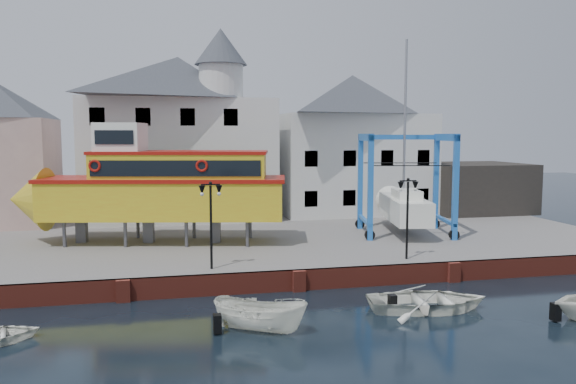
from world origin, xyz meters
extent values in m
plane|color=black|center=(0.00, 0.00, 0.00)|extent=(140.00, 140.00, 0.00)
cube|color=slate|center=(0.00, 11.00, 0.50)|extent=(44.00, 22.00, 1.00)
cube|color=maroon|center=(0.00, 0.12, 0.50)|extent=(44.00, 0.25, 1.00)
cube|color=maroon|center=(-8.00, -0.05, 0.50)|extent=(0.60, 0.36, 1.00)
cube|color=maroon|center=(0.00, -0.05, 0.50)|extent=(0.60, 0.36, 1.00)
cube|color=maroon|center=(8.00, -0.05, 0.50)|extent=(0.60, 0.36, 1.00)
cube|color=white|center=(-5.00, 18.50, 5.50)|extent=(14.00, 8.00, 9.00)
pyramid|color=#31363F|center=(-5.00, 18.50, 11.60)|extent=(14.00, 8.00, 3.20)
cube|color=black|center=(-10.50, 14.54, 2.60)|extent=(1.00, 0.08, 1.20)
cube|color=black|center=(-7.50, 14.54, 2.60)|extent=(1.00, 0.08, 1.20)
cube|color=black|center=(-4.50, 14.54, 2.60)|extent=(1.00, 0.08, 1.20)
cube|color=black|center=(-1.50, 14.54, 2.60)|extent=(1.00, 0.08, 1.20)
cube|color=black|center=(-10.50, 14.54, 5.60)|extent=(1.00, 0.08, 1.20)
cube|color=black|center=(-7.50, 14.54, 5.60)|extent=(1.00, 0.08, 1.20)
cube|color=black|center=(-4.50, 14.54, 5.60)|extent=(1.00, 0.08, 1.20)
cube|color=black|center=(-1.50, 14.54, 5.60)|extent=(1.00, 0.08, 1.20)
cube|color=black|center=(-10.50, 14.54, 8.60)|extent=(1.00, 0.08, 1.20)
cube|color=black|center=(-7.50, 14.54, 8.60)|extent=(1.00, 0.08, 1.20)
cube|color=black|center=(-4.50, 14.54, 8.60)|extent=(1.00, 0.08, 1.20)
cube|color=black|center=(-1.50, 14.54, 8.60)|extent=(1.00, 0.08, 1.20)
cylinder|color=white|center=(-2.00, 16.10, 11.20)|extent=(3.20, 3.20, 2.40)
cone|color=#31363F|center=(-2.00, 16.10, 13.70)|extent=(3.80, 3.80, 2.60)
cube|color=white|center=(9.00, 19.00, 5.00)|extent=(12.00, 8.00, 8.00)
pyramid|color=#31363F|center=(9.00, 19.00, 10.60)|extent=(12.00, 8.00, 3.20)
cube|color=black|center=(4.50, 15.04, 2.60)|extent=(1.00, 0.08, 1.20)
cube|color=black|center=(7.50, 15.04, 2.60)|extent=(1.00, 0.08, 1.20)
cube|color=black|center=(10.50, 15.04, 2.60)|extent=(1.00, 0.08, 1.20)
cube|color=black|center=(13.50, 15.04, 2.60)|extent=(1.00, 0.08, 1.20)
cube|color=black|center=(4.50, 15.04, 5.60)|extent=(1.00, 0.08, 1.20)
cube|color=black|center=(7.50, 15.04, 5.60)|extent=(1.00, 0.08, 1.20)
cube|color=black|center=(10.50, 15.04, 5.60)|extent=(1.00, 0.08, 1.20)
cube|color=black|center=(13.50, 15.04, 5.60)|extent=(1.00, 0.08, 1.20)
cube|color=black|center=(19.00, 17.00, 3.00)|extent=(8.00, 7.00, 4.00)
cylinder|color=black|center=(-4.00, 1.20, 3.00)|extent=(0.12, 0.12, 4.00)
cube|color=black|center=(-4.00, 1.20, 5.05)|extent=(0.90, 0.06, 0.06)
sphere|color=black|center=(-4.00, 1.20, 5.12)|extent=(0.16, 0.16, 0.16)
cone|color=black|center=(-4.40, 1.20, 4.78)|extent=(0.32, 0.32, 0.45)
sphere|color=white|center=(-4.40, 1.20, 4.60)|extent=(0.18, 0.18, 0.18)
cone|color=black|center=(-3.60, 1.20, 4.78)|extent=(0.32, 0.32, 0.45)
sphere|color=white|center=(-3.60, 1.20, 4.60)|extent=(0.18, 0.18, 0.18)
cylinder|color=black|center=(6.00, 1.20, 3.00)|extent=(0.12, 0.12, 4.00)
cube|color=black|center=(6.00, 1.20, 5.05)|extent=(0.90, 0.06, 0.06)
sphere|color=black|center=(6.00, 1.20, 5.12)|extent=(0.16, 0.16, 0.16)
cone|color=black|center=(5.60, 1.20, 4.78)|extent=(0.32, 0.32, 0.45)
sphere|color=white|center=(5.60, 1.20, 4.60)|extent=(0.18, 0.18, 0.18)
cone|color=black|center=(6.40, 1.20, 4.78)|extent=(0.32, 0.32, 0.45)
sphere|color=white|center=(6.40, 1.20, 4.60)|extent=(0.18, 0.18, 0.18)
cylinder|color=#59595E|center=(-11.78, 8.17, 1.74)|extent=(0.24, 0.24, 1.49)
cylinder|color=#59595E|center=(-11.21, 10.89, 1.74)|extent=(0.24, 0.24, 1.49)
cylinder|color=#59595E|center=(-8.38, 7.47, 1.74)|extent=(0.24, 0.24, 1.49)
cylinder|color=#59595E|center=(-7.82, 10.19, 1.74)|extent=(0.24, 0.24, 1.49)
cylinder|color=#59595E|center=(-4.98, 6.76, 1.74)|extent=(0.24, 0.24, 1.49)
cylinder|color=#59595E|center=(-4.42, 9.48, 1.74)|extent=(0.24, 0.24, 1.49)
cylinder|color=#59595E|center=(-1.58, 6.06, 1.74)|extent=(0.24, 0.24, 1.49)
cylinder|color=#59595E|center=(-1.02, 8.78, 1.74)|extent=(0.24, 0.24, 1.49)
cube|color=#59595E|center=(-11.01, 9.43, 1.74)|extent=(0.68, 0.61, 1.49)
cube|color=#59595E|center=(-7.13, 8.63, 1.74)|extent=(0.68, 0.61, 1.49)
cube|color=#59595E|center=(-3.24, 7.82, 1.74)|extent=(0.68, 0.61, 1.49)
cube|color=gold|center=(-6.16, 8.43, 3.58)|extent=(14.36, 6.51, 2.18)
cone|color=gold|center=(-14.02, 10.06, 3.58)|extent=(2.90, 4.13, 3.77)
cube|color=#9F150C|center=(-6.16, 8.43, 4.77)|extent=(14.69, 6.73, 0.22)
cube|color=gold|center=(-5.18, 8.22, 5.46)|extent=(10.40, 5.32, 1.59)
cube|color=black|center=(-5.53, 6.54, 5.51)|extent=(9.34, 1.99, 0.89)
cube|color=black|center=(-4.84, 9.90, 5.51)|extent=(9.34, 1.99, 0.89)
cube|color=#9F150C|center=(-5.18, 8.22, 6.35)|extent=(10.61, 5.45, 0.18)
cube|color=white|center=(-8.58, 8.93, 7.16)|extent=(3.05, 3.05, 1.81)
cube|color=black|center=(-8.85, 7.64, 7.24)|extent=(2.13, 0.50, 0.79)
torus|color=#9F150C|center=(-9.91, 7.40, 5.66)|extent=(0.71, 0.28, 0.69)
torus|color=#9F150C|center=(-4.09, 6.19, 5.66)|extent=(0.71, 0.28, 0.69)
cube|color=#1C6BB5|center=(5.96, 6.46, 4.19)|extent=(0.37, 0.37, 6.37)
cylinder|color=black|center=(5.96, 6.46, 1.32)|extent=(0.67, 0.35, 0.64)
cube|color=#1C6BB5|center=(6.79, 10.61, 4.19)|extent=(0.37, 0.37, 6.37)
cylinder|color=black|center=(6.79, 10.61, 1.32)|extent=(0.67, 0.35, 0.64)
cube|color=#1C6BB5|center=(11.01, 5.45, 4.19)|extent=(0.37, 0.37, 6.37)
cylinder|color=black|center=(11.01, 5.45, 1.32)|extent=(0.67, 0.35, 0.64)
cube|color=#1C6BB5|center=(11.84, 9.61, 4.19)|extent=(0.37, 0.37, 6.37)
cylinder|color=black|center=(11.84, 9.61, 1.32)|extent=(0.67, 0.35, 0.64)
cube|color=#1C6BB5|center=(6.38, 8.54, 7.22)|extent=(1.20, 4.53, 0.45)
cube|color=#1C6BB5|center=(6.38, 8.54, 1.91)|extent=(1.11, 4.51, 0.19)
cube|color=#1C6BB5|center=(11.42, 7.53, 7.22)|extent=(1.20, 4.53, 0.45)
cube|color=#1C6BB5|center=(11.42, 7.53, 1.91)|extent=(1.11, 4.51, 0.19)
cube|color=#1C6BB5|center=(9.31, 10.11, 7.22)|extent=(5.42, 1.38, 0.32)
cube|color=white|center=(8.90, 8.03, 2.64)|extent=(3.39, 7.11, 1.46)
cone|color=white|center=(9.69, 12.01, 2.64)|extent=(2.34, 1.84, 2.09)
cube|color=#59595E|center=(8.90, 8.03, 1.59)|extent=(0.54, 1.65, 0.64)
cube|color=white|center=(8.81, 7.59, 3.64)|extent=(1.96, 2.96, 0.55)
cylinder|color=#99999E|center=(8.99, 8.48, 8.38)|extent=(0.19, 0.19, 10.02)
cube|color=black|center=(8.58, 6.43, 5.51)|extent=(4.79, 1.07, 0.05)
cube|color=black|center=(9.22, 9.64, 5.51)|extent=(4.79, 1.07, 0.05)
imported|color=white|center=(-2.69, -4.96, 0.00)|extent=(3.97, 3.17, 1.46)
imported|color=white|center=(4.68, -3.95, 0.00)|extent=(5.50, 4.27, 1.05)
camera|label=1|loc=(-6.00, -25.28, 7.41)|focal=35.00mm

